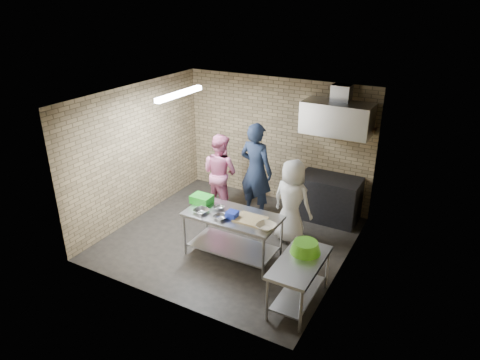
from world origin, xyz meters
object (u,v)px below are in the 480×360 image
object	(u,v)px
stove	(329,198)
bottle_green	(363,123)
prep_table	(233,235)
side_counter	(299,282)
green_crate	(202,199)
woman_pink	(220,173)
green_basin	(305,247)
bottle_red	(342,120)
woman_white	(292,201)
blue_tub	(232,215)
man_navy	(256,171)

from	to	relation	value
stove	bottle_green	bearing A→B (deg)	28.07
prep_table	side_counter	distance (m)	1.61
green_crate	woman_pink	distance (m)	1.37
green_basin	prep_table	bearing A→B (deg)	165.33
bottle_green	prep_table	bearing A→B (deg)	-122.05
prep_table	bottle_red	bearing A→B (deg)	65.47
side_counter	woman_pink	xyz separation A→B (m)	(-2.59, 2.06, 0.46)
green_crate	woman_white	world-z (taller)	woman_white
blue_tub	woman_pink	bearing A→B (deg)	127.27
stove	blue_tub	size ratio (longest dim) A/B	6.63
prep_table	woman_pink	bearing A→B (deg)	127.92
blue_tub	green_basin	world-z (taller)	blue_tub
green_crate	woman_white	bearing A→B (deg)	32.30
woman_pink	stove	bearing A→B (deg)	-153.08
prep_table	side_counter	size ratio (longest dim) A/B	1.36
bottle_red	woman_pink	xyz separation A→B (m)	(-2.19, -0.93, -1.20)
stove	bottle_green	distance (m)	1.65
side_counter	stove	bearing A→B (deg)	99.29
green_basin	woman_white	distance (m)	1.58
stove	woman_white	size ratio (longest dim) A/B	0.76
blue_tub	bottle_green	world-z (taller)	bottle_green
green_basin	woman_pink	xyz separation A→B (m)	(-2.57, 1.81, -0.00)
side_counter	man_navy	world-z (taller)	man_navy
blue_tub	green_basin	distance (m)	1.43
green_basin	bottle_red	size ratio (longest dim) A/B	2.56
green_basin	woman_pink	size ratio (longest dim) A/B	0.28
stove	green_basin	distance (m)	2.57
green_crate	green_basin	size ratio (longest dim) A/B	0.79
side_counter	blue_tub	world-z (taller)	blue_tub
side_counter	green_crate	world-z (taller)	green_crate
green_crate	man_navy	size ratio (longest dim) A/B	0.18
side_counter	woman_pink	world-z (taller)	woman_pink
side_counter	woman_white	distance (m)	1.86
green_crate	blue_tub	size ratio (longest dim) A/B	2.00
prep_table	green_crate	bearing A→B (deg)	170.27
prep_table	bottle_green	bearing A→B (deg)	57.95
bottle_red	bottle_green	xyz separation A→B (m)	(0.40, 0.00, -0.01)
prep_table	green_basin	size ratio (longest dim) A/B	3.54
man_navy	woman_white	size ratio (longest dim) A/B	1.25
green_crate	blue_tub	bearing A→B (deg)	-16.35
prep_table	woman_pink	distance (m)	1.86
man_navy	woman_white	distance (m)	1.16
blue_tub	woman_pink	world-z (taller)	woman_pink
side_counter	man_navy	bearing A→B (deg)	129.94
bottle_green	man_navy	distance (m)	2.24
stove	bottle_red	world-z (taller)	bottle_red
bottle_green	woman_pink	size ratio (longest dim) A/B	0.09
prep_table	green_crate	xyz separation A→B (m)	(-0.70, 0.12, 0.48)
man_navy	woman_pink	xyz separation A→B (m)	(-0.78, -0.10, -0.16)
bottle_red	woman_pink	world-z (taller)	bottle_red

